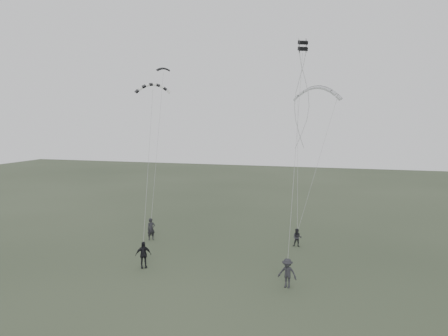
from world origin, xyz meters
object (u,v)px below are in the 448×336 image
(flyer_right, at_px, (297,238))
(kite_dark_small, at_px, (163,68))
(flyer_left, at_px, (151,229))
(kite_box, at_px, (303,46))
(flyer_center, at_px, (143,255))
(kite_pale_large, at_px, (317,87))
(flyer_far, at_px, (287,273))
(kite_striped, at_px, (153,84))

(flyer_right, relative_size, kite_dark_small, 1.15)
(kite_dark_small, bearing_deg, flyer_left, -110.39)
(kite_box, bearing_deg, kite_dark_small, 125.16)
(flyer_center, xyz_separation_m, kite_pale_large, (10.99, 15.07, 12.83))
(kite_dark_small, height_order, kite_box, kite_box)
(flyer_right, height_order, kite_box, kite_box)
(kite_pale_large, bearing_deg, kite_box, -88.95)
(kite_dark_small, xyz_separation_m, kite_box, (15.00, -9.02, 0.15))
(kite_box, bearing_deg, flyer_right, 74.68)
(flyer_right, height_order, flyer_center, flyer_center)
(flyer_far, xyz_separation_m, kite_box, (0.10, 5.43, 15.09))
(flyer_center, xyz_separation_m, flyer_far, (10.59, -0.81, -0.02))
(flyer_right, bearing_deg, flyer_center, -139.23)
(flyer_far, xyz_separation_m, kite_dark_small, (-14.90, 14.46, 14.94))
(kite_striped, xyz_separation_m, kite_box, (13.44, -3.23, 2.21))
(flyer_left, xyz_separation_m, flyer_center, (2.73, -6.96, -0.00))
(flyer_left, height_order, flyer_right, flyer_left)
(flyer_right, relative_size, flyer_center, 0.80)
(flyer_left, bearing_deg, kite_striped, 47.38)
(flyer_left, relative_size, kite_striped, 0.63)
(kite_pale_large, xyz_separation_m, kite_box, (-0.30, -10.45, 2.25))
(kite_striped, bearing_deg, kite_dark_small, 77.11)
(flyer_center, distance_m, kite_pale_large, 22.64)
(flyer_center, bearing_deg, kite_box, -12.06)
(kite_pale_large, bearing_deg, kite_dark_small, -171.98)
(flyer_left, distance_m, flyer_right, 12.94)
(kite_dark_small, xyz_separation_m, kite_striped, (1.56, -5.79, -2.06))
(kite_striped, height_order, kite_box, kite_box)
(flyer_left, height_order, kite_striped, kite_striped)
(flyer_left, bearing_deg, flyer_center, -112.04)
(flyer_far, bearing_deg, flyer_right, 103.02)
(kite_pale_large, xyz_separation_m, kite_striped, (-13.74, -7.22, 0.04))
(flyer_center, bearing_deg, kite_striped, 73.83)
(kite_pale_large, distance_m, kite_striped, 15.52)
(flyer_right, height_order, kite_dark_small, kite_dark_small)
(kite_box, bearing_deg, kite_striped, 142.66)
(flyer_far, height_order, kite_pale_large, kite_pale_large)
(flyer_center, bearing_deg, kite_pale_large, 18.46)
(flyer_center, bearing_deg, kite_dark_small, 72.08)
(kite_dark_small, bearing_deg, flyer_right, -53.36)
(flyer_left, xyz_separation_m, kite_pale_large, (13.72, 8.11, 12.82))
(flyer_center, xyz_separation_m, kite_dark_small, (-4.30, 13.65, 14.92))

